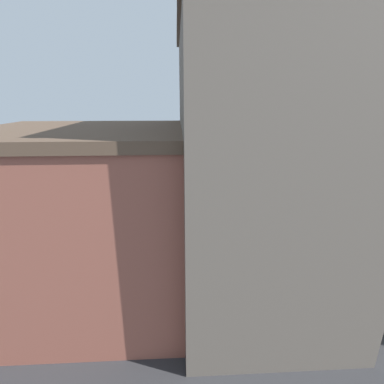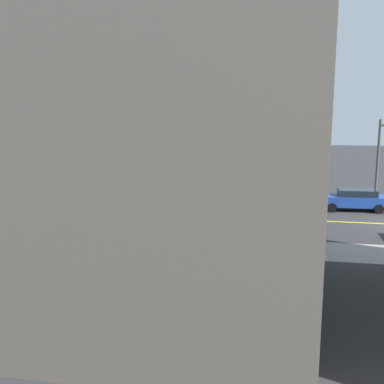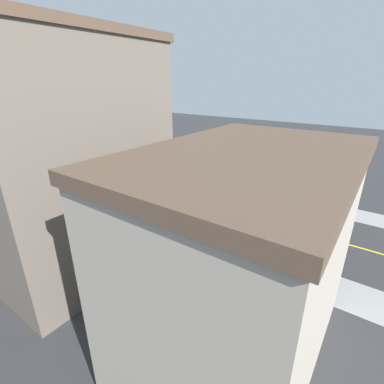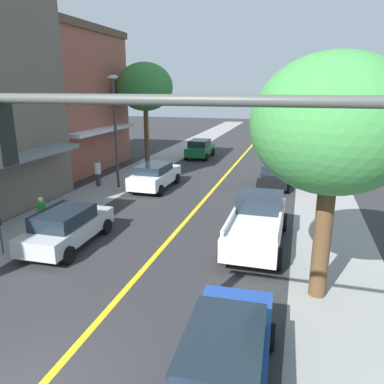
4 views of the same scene
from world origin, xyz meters
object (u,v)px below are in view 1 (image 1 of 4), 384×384
Objects in this scene: pedestrian_white_shirt at (166,233)px; small_dog at (243,227)px; fire_hydrant at (327,227)px; white_pickup_truck at (222,192)px; black_sedan_right_curb at (143,194)px; pedestrian_black_shirt at (301,185)px; street_tree_right_corner at (71,174)px; white_sedan_left_curb at (162,217)px; parking_meter at (277,223)px; traffic_light_mast at (302,161)px; blue_sedan_right_curb at (285,191)px; silver_sedan_left_curb at (256,216)px; green_sedan_left_curb at (47,219)px; pedestrian_green_shirt at (254,222)px; street_lamp at (164,192)px; red_sedan_left_curb at (349,214)px.

small_dog is (2.10, -7.13, -0.58)m from pedestrian_white_shirt.
fire_hydrant is 12.50m from white_pickup_truck.
black_sedan_right_curb is 20.39m from pedestrian_black_shirt.
street_tree_right_corner is at bearing -117.56° from pedestrian_black_shirt.
white_sedan_left_curb is 0.83× the size of white_pickup_truck.
street_tree_right_corner is 1.76× the size of black_sedan_right_curb.
traffic_light_mast is (10.02, -6.22, 3.44)m from parking_meter.
blue_sedan_right_curb is at bearing 2.95° from fire_hydrant.
white_sedan_left_curb is 9.13m from silver_sedan_left_curb.
white_pickup_truck is (-0.24, 7.93, 0.12)m from blue_sedan_right_curb.
pedestrian_white_shirt is at bearing 107.28° from black_sedan_right_curb.
silver_sedan_left_curb is at bearing -97.09° from pedestrian_black_shirt.
fire_hydrant is 0.53× the size of parking_meter.
green_sedan_left_curb reaches higher than black_sedan_right_curb.
traffic_light_mast reaches higher than blue_sedan_right_curb.
pedestrian_green_shirt reaches higher than fire_hydrant.
street_lamp reaches higher than traffic_light_mast.
red_sedan_left_curb reaches higher than small_dog.
silver_sedan_left_curb is 0.81× the size of white_pickup_truck.
red_sedan_left_curb is at bearing -82.93° from street_tree_right_corner.
white_sedan_left_curb is 7.22× the size of small_dog.
blue_sedan_right_curb reaches higher than small_dog.
street_tree_right_corner is at bearing 23.97° from blue_sedan_right_curb.
blue_sedan_right_curb is at bearing 82.46° from pedestrian_white_shirt.
red_sedan_left_curb is at bearing 55.92° from pedestrian_white_shirt.
green_sedan_left_curb is (2.16, 26.13, 0.46)m from fire_hydrant.
parking_meter reaches higher than small_dog.
parking_meter is at bearing 169.15° from white_sedan_left_curb.
silver_sedan_left_curb is 7.54m from white_pickup_truck.
pedestrian_white_shirt reaches higher than small_dog.
white_pickup_truck reaches higher than green_sedan_left_curb.
pedestrian_green_shirt is 0.93× the size of pedestrian_black_shirt.
blue_sedan_right_curb is at bearing -111.28° from pedestrian_black_shirt.
traffic_light_mast reaches higher than parking_meter.
pedestrian_green_shirt is (0.39, 6.81, 0.52)m from fire_hydrant.
traffic_light_mast reaches higher than fire_hydrant.
pedestrian_green_shirt is (-1.77, -19.32, 0.06)m from green_sedan_left_curb.
small_dog is at bearing 85.90° from fire_hydrant.
red_sedan_left_curb is (2.12, -18.11, -3.40)m from street_lamp.
white_sedan_left_curb is 16.50m from blue_sedan_right_curb.
pedestrian_green_shirt reaches higher than red_sedan_left_curb.
white_pickup_truck is at bearing -52.72° from street_tree_right_corner.
black_sedan_right_curb is 0.94× the size of blue_sedan_right_curb.
small_dog is (1.74, -14.38, -5.74)m from street_tree_right_corner.
black_sedan_right_curb is (9.30, 17.94, 0.41)m from fire_hydrant.
blue_sedan_right_curb is 2.76× the size of pedestrian_white_shirt.
street_tree_right_corner is 12.44× the size of small_dog.
small_dog is at bearing -43.76° from traffic_light_mast.
pedestrian_white_shirt is (-1.93, 8.03, 0.02)m from pedestrian_green_shirt.
white_sedan_left_curb is 2.54× the size of pedestrian_black_shirt.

